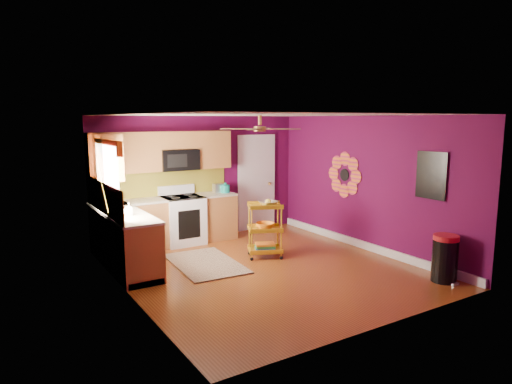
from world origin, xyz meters
TOP-DOWN VIEW (x-y plane):
  - ground at (0.00, 0.00)m, footprint 5.00×5.00m
  - room_envelope at (0.03, 0.00)m, footprint 4.54×5.04m
  - lower_cabinets at (-1.35, 1.82)m, footprint 2.81×2.31m
  - electric_range at (-0.55, 2.17)m, footprint 0.76×0.66m
  - upper_cabinetry at (-1.24, 2.17)m, footprint 2.80×2.30m
  - left_window at (-2.22, 1.05)m, footprint 0.08×1.35m
  - panel_door at (1.35, 2.47)m, footprint 0.95×0.11m
  - right_wall_art at (2.23, -0.34)m, footprint 0.04×2.74m
  - ceiling_fan at (0.00, 0.20)m, footprint 1.01×1.01m
  - shag_rug at (-0.75, 0.74)m, footprint 1.11×1.70m
  - rolling_cart at (0.34, 0.54)m, footprint 0.71×0.63m
  - trash_can at (1.96, -1.92)m, footprint 0.39×0.42m
  - teal_kettle at (0.40, 2.15)m, footprint 0.18×0.18m
  - toaster at (0.31, 2.27)m, footprint 0.22×0.15m
  - soap_bottle_a at (-1.94, 0.98)m, footprint 0.09×0.09m
  - soap_bottle_b at (-1.97, 1.41)m, footprint 0.13×0.13m
  - counter_dish at (-1.94, 1.94)m, footprint 0.28×0.28m
  - counter_cup at (-1.95, 1.02)m, footprint 0.14×0.14m

SIDE VIEW (x-z plane):
  - ground at x=0.00m, z-range 0.00..0.00m
  - shag_rug at x=-0.75m, z-range 0.00..0.02m
  - trash_can at x=1.96m, z-range 0.00..0.72m
  - lower_cabinets at x=-1.35m, z-range -0.04..0.90m
  - electric_range at x=-0.55m, z-range -0.08..1.05m
  - rolling_cart at x=0.34m, z-range 0.01..1.07m
  - counter_dish at x=-1.94m, z-range 0.94..1.01m
  - counter_cup at x=-1.95m, z-range 0.94..1.05m
  - soap_bottle_b at x=-1.97m, z-range 0.94..1.10m
  - teal_kettle at x=0.40m, z-range 0.92..1.13m
  - panel_door at x=1.35m, z-range -0.05..2.10m
  - toaster at x=0.31m, z-range 0.94..1.12m
  - soap_bottle_a at x=-1.94m, z-range 0.94..1.14m
  - right_wall_art at x=2.23m, z-range 0.92..1.96m
  - room_envelope at x=0.03m, z-range 0.37..2.89m
  - left_window at x=-2.22m, z-range 1.20..2.28m
  - upper_cabinetry at x=-1.24m, z-range 1.17..2.43m
  - ceiling_fan at x=0.00m, z-range 2.16..2.42m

